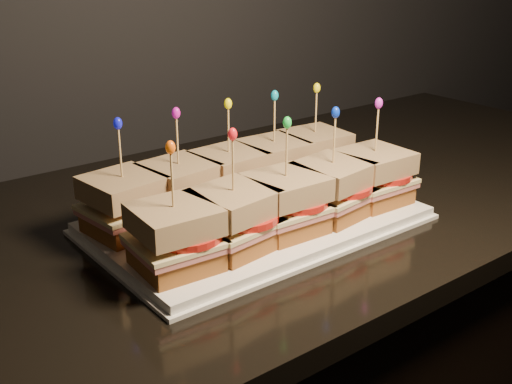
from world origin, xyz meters
TOP-DOWN VIEW (x-y plane):
  - granite_slab at (-0.71, 1.65)m, footprint 2.28×0.72m
  - platter at (-0.51, 1.57)m, footprint 0.47×0.29m
  - platter_rim at (-0.51, 1.57)m, footprint 0.48×0.30m
  - sandwich_0_bread_bot at (-0.69, 1.64)m, footprint 0.10×0.10m
  - sandwich_0_ham at (-0.69, 1.64)m, footprint 0.11×0.11m
  - sandwich_0_cheese at (-0.69, 1.64)m, footprint 0.12×0.11m
  - sandwich_0_tomato at (-0.68, 1.63)m, footprint 0.09×0.09m
  - sandwich_0_bread_top at (-0.69, 1.64)m, footprint 0.11×0.11m
  - sandwich_0_pick at (-0.69, 1.64)m, footprint 0.00×0.00m
  - sandwich_0_frill at (-0.69, 1.64)m, footprint 0.01×0.01m
  - sandwich_1_bread_bot at (-0.60, 1.64)m, footprint 0.10×0.10m
  - sandwich_1_ham at (-0.60, 1.64)m, footprint 0.11×0.11m
  - sandwich_1_cheese at (-0.60, 1.64)m, footprint 0.12×0.11m
  - sandwich_1_tomato at (-0.59, 1.63)m, footprint 0.09×0.09m
  - sandwich_1_bread_top at (-0.60, 1.64)m, footprint 0.11×0.11m
  - sandwich_1_pick at (-0.60, 1.64)m, footprint 0.00×0.00m
  - sandwich_1_frill at (-0.60, 1.64)m, footprint 0.01×0.01m
  - sandwich_2_bread_bot at (-0.51, 1.64)m, footprint 0.10×0.10m
  - sandwich_2_ham at (-0.51, 1.64)m, footprint 0.11×0.10m
  - sandwich_2_cheese at (-0.51, 1.64)m, footprint 0.11×0.11m
  - sandwich_2_tomato at (-0.50, 1.63)m, footprint 0.09×0.09m
  - sandwich_2_bread_top at (-0.51, 1.64)m, footprint 0.10×0.10m
  - sandwich_2_pick at (-0.51, 1.64)m, footprint 0.00×0.00m
  - sandwich_2_frill at (-0.51, 1.64)m, footprint 0.01×0.01m
  - sandwich_3_bread_bot at (-0.42, 1.64)m, footprint 0.10×0.10m
  - sandwich_3_ham at (-0.42, 1.64)m, footprint 0.11×0.11m
  - sandwich_3_cheese at (-0.42, 1.64)m, footprint 0.11×0.11m
  - sandwich_3_tomato at (-0.41, 1.63)m, footprint 0.09×0.09m
  - sandwich_3_bread_top at (-0.42, 1.64)m, footprint 0.10×0.10m
  - sandwich_3_pick at (-0.42, 1.64)m, footprint 0.00×0.00m
  - sandwich_3_frill at (-0.42, 1.64)m, footprint 0.01×0.01m
  - sandwich_4_bread_bot at (-0.33, 1.64)m, footprint 0.10×0.10m
  - sandwich_4_ham at (-0.33, 1.64)m, footprint 0.11×0.11m
  - sandwich_4_cheese at (-0.33, 1.64)m, footprint 0.11×0.11m
  - sandwich_4_tomato at (-0.32, 1.63)m, footprint 0.09×0.09m
  - sandwich_4_bread_top at (-0.33, 1.64)m, footprint 0.10×0.10m
  - sandwich_4_pick at (-0.33, 1.64)m, footprint 0.00×0.00m
  - sandwich_4_frill at (-0.33, 1.64)m, footprint 0.01×0.01m
  - sandwich_5_bread_bot at (-0.69, 1.50)m, footprint 0.10×0.10m
  - sandwich_5_ham at (-0.69, 1.50)m, footprint 0.11×0.11m
  - sandwich_5_cheese at (-0.69, 1.50)m, footprint 0.11×0.11m
  - sandwich_5_tomato at (-0.68, 1.50)m, footprint 0.09×0.09m
  - sandwich_5_bread_top at (-0.69, 1.50)m, footprint 0.10×0.10m
  - sandwich_5_pick at (-0.69, 1.50)m, footprint 0.00×0.00m
  - sandwich_5_frill at (-0.69, 1.50)m, footprint 0.01×0.01m
  - sandwich_6_bread_bot at (-0.60, 1.50)m, footprint 0.10×0.10m
  - sandwich_6_ham at (-0.60, 1.50)m, footprint 0.11×0.11m
  - sandwich_6_cheese at (-0.60, 1.50)m, footprint 0.12×0.11m
  - sandwich_6_tomato at (-0.59, 1.50)m, footprint 0.09×0.09m
  - sandwich_6_bread_top at (-0.60, 1.50)m, footprint 0.11×0.11m
  - sandwich_6_pick at (-0.60, 1.50)m, footprint 0.00×0.00m
  - sandwich_6_frill at (-0.60, 1.50)m, footprint 0.01×0.01m
  - sandwich_7_bread_bot at (-0.51, 1.50)m, footprint 0.10×0.10m
  - sandwich_7_ham at (-0.51, 1.50)m, footprint 0.11×0.10m
  - sandwich_7_cheese at (-0.51, 1.50)m, footprint 0.11×0.11m
  - sandwich_7_tomato at (-0.50, 1.50)m, footprint 0.09×0.09m
  - sandwich_7_bread_top at (-0.51, 1.50)m, footprint 0.10×0.10m
  - sandwich_7_pick at (-0.51, 1.50)m, footprint 0.00×0.00m
  - sandwich_7_frill at (-0.51, 1.50)m, footprint 0.01×0.01m
  - sandwich_8_bread_bot at (-0.42, 1.50)m, footprint 0.11×0.11m
  - sandwich_8_ham at (-0.42, 1.50)m, footprint 0.12×0.11m
  - sandwich_8_cheese at (-0.42, 1.50)m, footprint 0.12×0.11m
  - sandwich_8_tomato at (-0.41, 1.50)m, footprint 0.09×0.09m
  - sandwich_8_bread_top at (-0.42, 1.50)m, footprint 0.11×0.11m
  - sandwich_8_pick at (-0.42, 1.50)m, footprint 0.00×0.00m
  - sandwich_8_frill at (-0.42, 1.50)m, footprint 0.01×0.01m
  - sandwich_9_bread_bot at (-0.33, 1.50)m, footprint 0.10×0.10m
  - sandwich_9_ham at (-0.33, 1.50)m, footprint 0.11×0.10m
  - sandwich_9_cheese at (-0.33, 1.50)m, footprint 0.11×0.10m
  - sandwich_9_tomato at (-0.32, 1.50)m, footprint 0.09×0.09m
  - sandwich_9_bread_top at (-0.33, 1.50)m, footprint 0.10×0.10m
  - sandwich_9_pick at (-0.33, 1.50)m, footprint 0.00×0.00m
  - sandwich_9_frill at (-0.33, 1.50)m, footprint 0.01×0.01m

SIDE VIEW (x-z plane):
  - granite_slab at x=-0.71m, z-range 0.90..0.93m
  - platter_rim at x=-0.51m, z-range 0.93..0.93m
  - platter at x=-0.51m, z-range 0.93..0.95m
  - sandwich_0_bread_bot at x=-0.69m, z-range 0.95..0.97m
  - sandwich_1_bread_bot at x=-0.60m, z-range 0.95..0.97m
  - sandwich_2_bread_bot at x=-0.51m, z-range 0.95..0.97m
  - sandwich_3_bread_bot at x=-0.42m, z-range 0.95..0.97m
  - sandwich_4_bread_bot at x=-0.33m, z-range 0.95..0.97m
  - sandwich_5_bread_bot at x=-0.69m, z-range 0.95..0.97m
  - sandwich_6_bread_bot at x=-0.60m, z-range 0.95..0.97m
  - sandwich_7_bread_bot at x=-0.51m, z-range 0.95..0.97m
  - sandwich_8_bread_bot at x=-0.42m, z-range 0.95..0.97m
  - sandwich_9_bread_bot at x=-0.33m, z-range 0.95..0.97m
  - sandwich_0_ham at x=-0.69m, z-range 0.97..0.98m
  - sandwich_1_ham at x=-0.60m, z-range 0.97..0.98m
  - sandwich_2_ham at x=-0.51m, z-range 0.97..0.98m
  - sandwich_3_ham at x=-0.42m, z-range 0.97..0.98m
  - sandwich_4_ham at x=-0.33m, z-range 0.97..0.98m
  - sandwich_5_ham at x=-0.69m, z-range 0.97..0.98m
  - sandwich_6_ham at x=-0.60m, z-range 0.97..0.98m
  - sandwich_7_ham at x=-0.51m, z-range 0.97..0.98m
  - sandwich_8_ham at x=-0.42m, z-range 0.97..0.98m
  - sandwich_9_ham at x=-0.33m, z-range 0.97..0.98m
  - sandwich_0_cheese at x=-0.69m, z-range 0.98..0.99m
  - sandwich_1_cheese at x=-0.60m, z-range 0.98..0.99m
  - sandwich_2_cheese at x=-0.51m, z-range 0.98..0.99m
  - sandwich_3_cheese at x=-0.42m, z-range 0.98..0.99m
  - sandwich_4_cheese at x=-0.33m, z-range 0.98..0.99m
  - sandwich_5_cheese at x=-0.69m, z-range 0.98..0.99m
  - sandwich_6_cheese at x=-0.60m, z-range 0.98..0.99m
  - sandwich_7_cheese at x=-0.51m, z-range 0.98..0.99m
  - sandwich_8_cheese at x=-0.42m, z-range 0.98..0.99m
  - sandwich_9_cheese at x=-0.33m, z-range 0.98..0.99m
  - sandwich_0_tomato at x=-0.68m, z-range 0.99..1.00m
  - sandwich_1_tomato at x=-0.59m, z-range 0.99..1.00m
  - sandwich_2_tomato at x=-0.50m, z-range 0.99..1.00m
  - sandwich_3_tomato at x=-0.41m, z-range 0.99..1.00m
  - sandwich_4_tomato at x=-0.32m, z-range 0.99..1.00m
  - sandwich_5_tomato at x=-0.68m, z-range 0.99..1.00m
  - sandwich_6_tomato at x=-0.59m, z-range 0.99..1.00m
  - sandwich_7_tomato at x=-0.50m, z-range 0.99..1.00m
  - sandwich_8_tomato at x=-0.41m, z-range 0.99..1.00m
  - sandwich_9_tomato at x=-0.32m, z-range 0.99..1.00m
  - sandwich_0_bread_top at x=-0.69m, z-range 1.00..1.03m
  - sandwich_1_bread_top at x=-0.60m, z-range 1.00..1.03m
  - sandwich_2_bread_top at x=-0.51m, z-range 1.00..1.03m
  - sandwich_3_bread_top at x=-0.42m, z-range 1.00..1.03m
  - sandwich_4_bread_top at x=-0.33m, z-range 1.00..1.03m
  - sandwich_5_bread_top at x=-0.69m, z-range 1.00..1.03m
  - sandwich_6_bread_top at x=-0.60m, z-range 1.00..1.03m
  - sandwich_7_bread_top at x=-0.51m, z-range 1.00..1.03m
  - sandwich_8_bread_top at x=-0.42m, z-range 1.00..1.03m
  - sandwich_9_bread_top at x=-0.33m, z-range 1.00..1.03m
  - sandwich_0_pick at x=-0.69m, z-range 1.01..1.10m
  - sandwich_1_pick at x=-0.60m, z-range 1.01..1.10m
  - sandwich_2_pick at x=-0.51m, z-range 1.01..1.10m
  - sandwich_3_pick at x=-0.42m, z-range 1.01..1.10m
  - sandwich_4_pick at x=-0.33m, z-range 1.01..1.10m
  - sandwich_5_pick at x=-0.69m, z-range 1.01..1.10m
  - sandwich_6_pick at x=-0.60m, z-range 1.01..1.10m
  - sandwich_7_pick at x=-0.51m, z-range 1.01..1.10m
  - sandwich_8_pick at x=-0.42m, z-range 1.01..1.10m
  - sandwich_9_pick at x=-0.33m, z-range 1.01..1.10m
  - sandwich_0_frill at x=-0.69m, z-range 1.09..1.11m
  - sandwich_1_frill at x=-0.60m, z-range 1.09..1.11m
  - sandwich_2_frill at x=-0.51m, z-range 1.09..1.11m
  - sandwich_3_frill at x=-0.42m, z-range 1.09..1.11m
  - sandwich_4_frill at x=-0.33m, z-range 1.09..1.11m
  - sandwich_5_frill at x=-0.69m, z-range 1.09..1.11m
  - sandwich_6_frill at x=-0.60m, z-range 1.09..1.11m
  - sandwich_7_frill at x=-0.51m, z-range 1.09..1.11m
  - sandwich_8_frill at x=-0.42m, z-range 1.09..1.11m
  - sandwich_9_frill at x=-0.33m, z-range 1.09..1.11m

